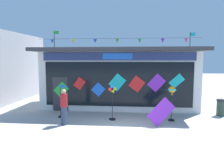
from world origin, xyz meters
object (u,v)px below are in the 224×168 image
wind_spinner_center_left (172,94)px  wind_spinner_left (112,98)px  wind_spinner_far_left (63,95)px  display_kite_on_ground (161,112)px  kite_shop_building (120,77)px  trash_bin (221,107)px  person_near_camera (64,106)px

wind_spinner_center_left → wind_spinner_left: bearing=-176.8°
wind_spinner_far_left → display_kite_on_ground: (4.96, -1.05, -0.53)m
kite_shop_building → wind_spinner_far_left: 4.56m
wind_spinner_far_left → display_kite_on_ground: bearing=-12.0°
wind_spinner_far_left → wind_spinner_left: (2.62, -0.26, -0.05)m
kite_shop_building → wind_spinner_left: 3.92m
wind_spinner_left → wind_spinner_center_left: 2.97m
trash_bin → display_kite_on_ground: (-3.47, -2.27, 0.21)m
person_near_camera → kite_shop_building: bearing=55.1°
kite_shop_building → wind_spinner_left: kite_shop_building is taller
wind_spinner_far_left → trash_bin: wind_spinner_far_left is taller
display_kite_on_ground → wind_spinner_far_left: bearing=168.0°
kite_shop_building → wind_spinner_center_left: size_ratio=5.65×
kite_shop_building → wind_spinner_center_left: kite_shop_building is taller
wind_spinner_left → trash_bin: (5.81, 1.48, -0.69)m
trash_bin → kite_shop_building: bearing=157.5°
wind_spinner_left → person_near_camera: wind_spinner_left is taller
wind_spinner_left → display_kite_on_ground: wind_spinner_left is taller
kite_shop_building → wind_spinner_far_left: (-2.73, -3.58, -0.69)m
wind_spinner_left → wind_spinner_center_left: (2.95, 0.17, 0.23)m
wind_spinner_far_left → person_near_camera: size_ratio=1.03×
wind_spinner_far_left → wind_spinner_center_left: (5.57, -0.09, 0.18)m
kite_shop_building → person_near_camera: (-2.28, -4.88, -1.00)m
wind_spinner_far_left → wind_spinner_left: 2.63m
wind_spinner_far_left → person_near_camera: 1.41m
kite_shop_building → trash_bin: size_ratio=10.94×
kite_shop_building → wind_spinner_left: bearing=-91.8°
kite_shop_building → trash_bin: bearing=-22.5°
person_near_camera → display_kite_on_ground: 4.52m
kite_shop_building → display_kite_on_ground: kite_shop_building is taller
kite_shop_building → wind_spinner_far_left: size_ratio=5.68×
person_near_camera → trash_bin: person_near_camera is taller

